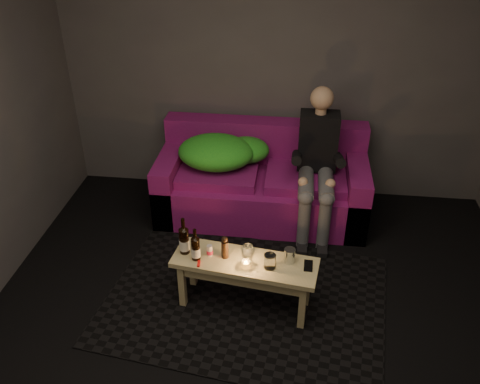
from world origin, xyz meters
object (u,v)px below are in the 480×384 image
object	(u,v)px
sofa	(262,184)
person	(317,161)
beer_bottle_a	(184,240)
steel_cup	(290,256)
beer_bottle_b	(196,248)
coffee_table	(245,269)

from	to	relation	value
sofa	person	bearing A→B (deg)	-17.72
sofa	beer_bottle_a	world-z (taller)	sofa
steel_cup	person	bearing A→B (deg)	80.31
beer_bottle_a	steel_cup	xyz separation A→B (m)	(0.75, -0.02, -0.05)
person	steel_cup	size ratio (longest dim) A/B	11.60
person	beer_bottle_b	world-z (taller)	person
person	coffee_table	xyz separation A→B (m)	(-0.50, -1.13, -0.31)
beer_bottle_b	steel_cup	xyz separation A→B (m)	(0.66, 0.05, -0.04)
coffee_table	beer_bottle_b	xyz separation A→B (m)	(-0.34, -0.02, 0.17)
coffee_table	beer_bottle_a	world-z (taller)	beer_bottle_a
person	coffee_table	size ratio (longest dim) A/B	1.18
person	beer_bottle_b	size ratio (longest dim) A/B	4.92
coffee_table	beer_bottle_a	size ratio (longest dim) A/B	3.64
sofa	beer_bottle_b	world-z (taller)	sofa
person	beer_bottle_a	xyz separation A→B (m)	(-0.94, -1.08, -0.12)
sofa	coffee_table	world-z (taller)	sofa
coffee_table	steel_cup	bearing A→B (deg)	4.96
person	sofa	bearing A→B (deg)	162.28
person	coffee_table	distance (m)	1.27
sofa	coffee_table	bearing A→B (deg)	-90.89
beer_bottle_a	beer_bottle_b	bearing A→B (deg)	-33.81
beer_bottle_b	steel_cup	bearing A→B (deg)	4.05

